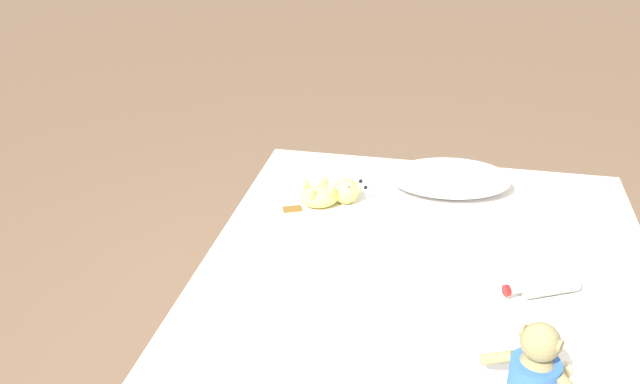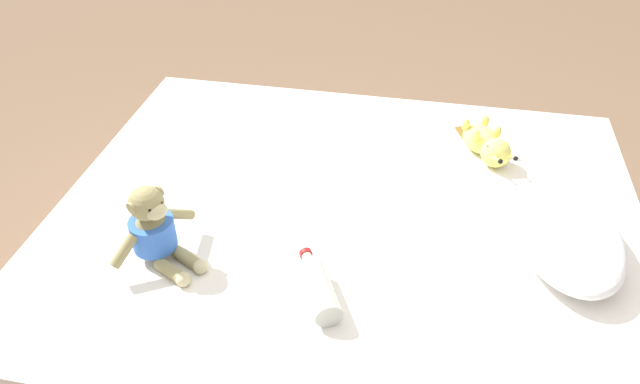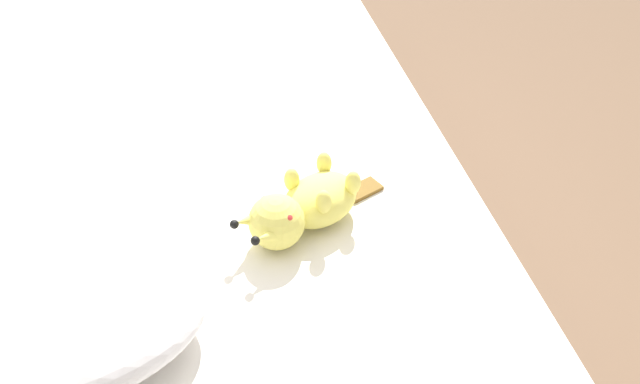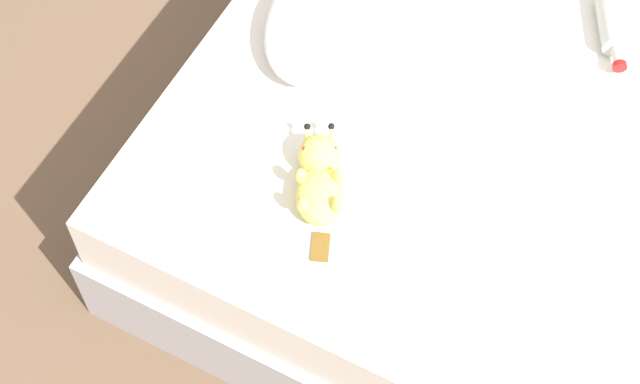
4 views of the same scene
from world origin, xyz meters
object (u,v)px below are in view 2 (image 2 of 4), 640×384
bed (345,267)px  pillow (567,234)px  plush_monkey (155,230)px  glass_bottle (319,290)px  plush_yellow_creature (487,144)px

bed → pillow: pillow is taller
plush_monkey → glass_bottle: 0.48m
glass_bottle → bed: bearing=177.5°
plush_monkey → glass_bottle: bearing=81.1°
plush_yellow_creature → glass_bottle: size_ratio=1.32×
plush_yellow_creature → pillow: bearing=24.9°
plush_yellow_creature → glass_bottle: (0.76, -0.44, -0.01)m
plush_monkey → plush_yellow_creature: plush_monkey is taller
pillow → plush_monkey: (0.24, -1.11, 0.04)m
pillow → plush_monkey: 1.14m
bed → glass_bottle: glass_bottle is taller
pillow → glass_bottle: bearing=-63.8°
pillow → bed: bearing=-94.4°
plush_monkey → plush_yellow_creature: size_ratio=0.86×
pillow → plush_monkey: plush_monkey is taller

